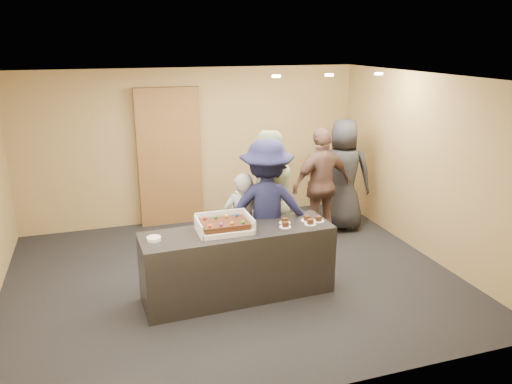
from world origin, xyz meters
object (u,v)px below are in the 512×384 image
Objects in this scene: person_server_grey at (243,225)px; person_brown_extra at (321,185)px; person_dark_suit at (343,175)px; cake_box at (224,227)px; person_sage_man at (266,200)px; plate_stack at (154,239)px; storage_cabinet at (170,157)px; person_navy_man at (267,209)px; serving_counter at (238,263)px; sheet_cake at (225,224)px.

person_brown_extra reaches higher than person_server_grey.
person_brown_extra is 0.64m from person_dark_suit.
person_sage_man is (0.80, 0.75, 0.04)m from cake_box.
person_brown_extra reaches higher than cake_box.
person_sage_man reaches higher than plate_stack.
person_navy_man is at bearing -69.69° from storage_cabinet.
plate_stack is at bearing 178.74° from serving_counter.
person_sage_man is at bearing 43.82° from sheet_cake.
person_navy_man is 1.00× the size of person_dark_suit.
person_dark_suit is (2.52, 1.72, 0.01)m from cake_box.
plate_stack is 1.63m from person_navy_man.
cake_box is at bearing 2.56° from plate_stack.
serving_counter is at bearing 63.29° from person_dark_suit.
person_sage_man reaches higher than person_brown_extra.
cake_box is (-0.17, 0.02, 0.50)m from serving_counter.
storage_cabinet is at bearing -60.70° from person_sage_man.
person_dark_suit reaches higher than serving_counter.
sheet_cake is 3.38× the size of plate_stack.
storage_cabinet is 2.92m from cake_box.
person_server_grey is at bearing 55.90° from person_dark_suit.
person_sage_man is (1.02, -2.15, -0.21)m from storage_cabinet.
person_sage_man reaches higher than person_server_grey.
person_brown_extra reaches higher than sheet_cake.
person_dark_suit is at bearing -137.93° from person_server_grey.
person_navy_man reaches higher than person_brown_extra.
person_dark_suit is at bearing -23.36° from storage_cabinet.
serving_counter is at bearing -82.56° from storage_cabinet.
person_sage_man is at bearing 56.24° from person_dark_suit.
cake_box is 0.36× the size of person_brown_extra.
cake_box is at bearing 66.12° from person_server_grey.
person_brown_extra is (1.80, 1.42, 0.47)m from serving_counter.
person_server_grey is at bearing 31.58° from person_sage_man.
person_sage_man is 1.97m from person_dark_suit.
person_brown_extra is (1.27, 0.97, -0.04)m from person_navy_man.
person_dark_suit is at bearing -146.60° from person_sage_man.
storage_cabinet is 4.23× the size of sheet_cake.
storage_cabinet is 1.25× the size of person_dark_suit.
person_brown_extra is at bearing -128.07° from person_navy_man.
plate_stack is at bearing 15.46° from person_brown_extra.
storage_cabinet reaches higher than person_server_grey.
cake_box is at bearing 169.60° from serving_counter.
plate_stack is at bearing 37.47° from person_server_grey.
person_sage_man reaches higher than person_dark_suit.
plate_stack is (-0.86, -0.01, -0.08)m from sheet_cake.
serving_counter is 1.63× the size of person_server_grey.
plate_stack is 0.09× the size of person_brown_extra.
person_navy_man is (0.30, -0.11, 0.23)m from person_server_grey.
person_navy_man is at bearing 32.71° from sheet_cake.
person_server_grey is at bearing 65.17° from serving_counter.
person_dark_suit reaches higher than person_server_grey.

